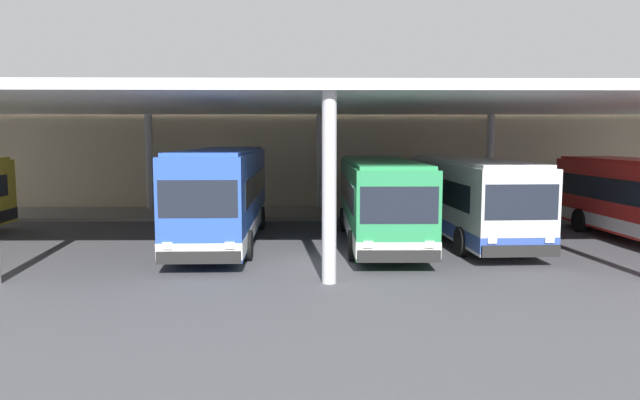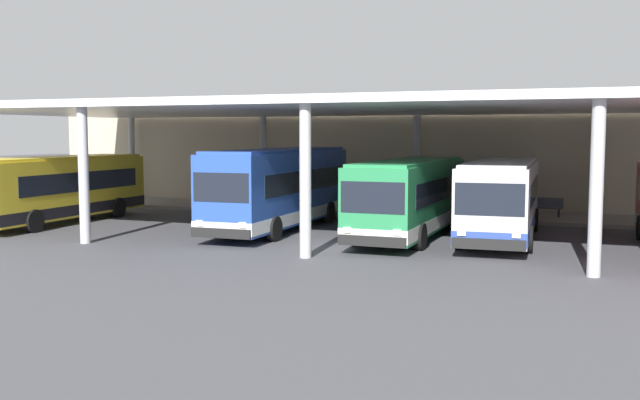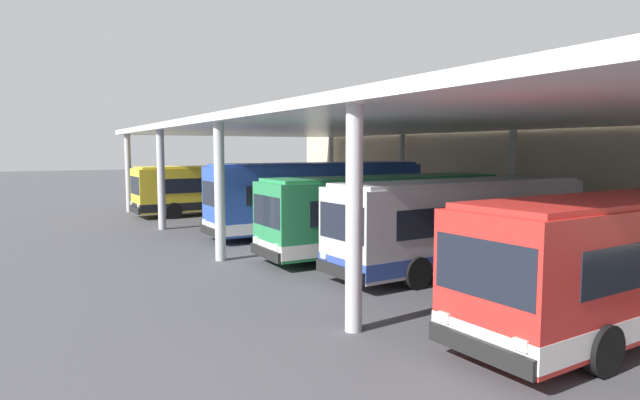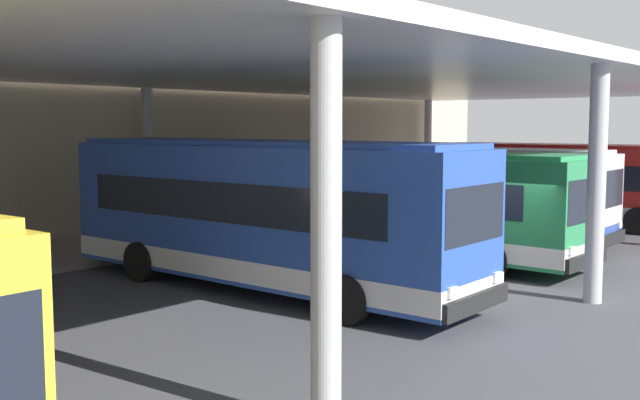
# 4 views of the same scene
# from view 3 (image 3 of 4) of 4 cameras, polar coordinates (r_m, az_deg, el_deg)

# --- Properties ---
(ground_plane) EXTENTS (200.00, 200.00, 0.00)m
(ground_plane) POSITION_cam_3_polar(r_m,az_deg,el_deg) (21.98, -4.29, -5.74)
(ground_plane) COLOR #47474C
(platform_kerb) EXTENTS (42.00, 4.50, 0.18)m
(platform_kerb) POSITION_cam_3_polar(r_m,az_deg,el_deg) (28.95, 17.24, -3.09)
(platform_kerb) COLOR gray
(platform_kerb) RESTS_ON ground
(station_building_facade) EXTENTS (48.00, 1.60, 6.42)m
(station_building_facade) POSITION_cam_3_polar(r_m,az_deg,el_deg) (31.12, 21.50, 3.13)
(station_building_facade) COLOR #C1B293
(station_building_facade) RESTS_ON ground
(canopy_shelter) EXTENTS (40.00, 17.00, 5.55)m
(canopy_shelter) POSITION_cam_3_polar(r_m,az_deg,el_deg) (24.46, 7.45, 7.81)
(canopy_shelter) COLOR silver
(canopy_shelter) RESTS_ON ground
(bus_nearest_bay) EXTENTS (2.95, 10.60, 3.17)m
(bus_nearest_bay) POSITION_cam_3_polar(r_m,az_deg,el_deg) (36.10, -10.95, 1.19)
(bus_nearest_bay) COLOR yellow
(bus_nearest_bay) RESTS_ON ground
(bus_second_bay) EXTENTS (2.87, 11.38, 3.57)m
(bus_second_bay) POSITION_cam_3_polar(r_m,az_deg,el_deg) (26.95, -0.18, 0.29)
(bus_second_bay) COLOR #284CA8
(bus_second_bay) RESTS_ON ground
(bus_middle_bay) EXTENTS (2.77, 10.54, 3.17)m
(bus_middle_bay) POSITION_cam_3_polar(r_m,az_deg,el_deg) (21.82, 6.90, -1.44)
(bus_middle_bay) COLOR #28844C
(bus_middle_bay) RESTS_ON ground
(bus_far_bay) EXTENTS (3.07, 10.64, 3.17)m
(bus_far_bay) POSITION_cam_3_polar(r_m,az_deg,el_deg) (19.60, 14.85, -2.36)
(bus_far_bay) COLOR #B7B7BC
(bus_far_bay) RESTS_ON ground
(bus_departing) EXTENTS (3.06, 10.64, 3.17)m
(bus_departing) POSITION_cam_3_polar(r_m,az_deg,el_deg) (14.72, 30.19, -5.44)
(bus_departing) COLOR red
(bus_departing) RESTS_ON ground
(bench_waiting) EXTENTS (1.80, 0.45, 0.92)m
(bench_waiting) POSITION_cam_3_polar(r_m,az_deg,el_deg) (24.83, 29.01, -3.57)
(bench_waiting) COLOR #4C515B
(bench_waiting) RESTS_ON platform_kerb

